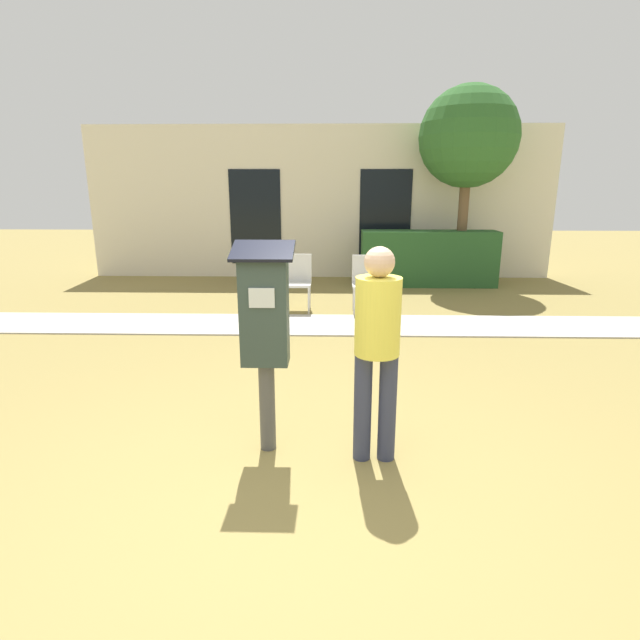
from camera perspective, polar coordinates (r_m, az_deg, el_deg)
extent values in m
plane|color=olive|center=(3.50, -3.57, -19.18)|extent=(40.00, 40.00, 0.00)
cube|color=#B7B2A8|center=(7.27, -0.79, -0.52)|extent=(12.00, 1.10, 0.02)
cube|color=beige|center=(11.09, 0.03, 13.23)|extent=(10.00, 0.24, 3.20)
cube|color=black|center=(11.10, -7.38, 11.56)|extent=(1.10, 0.02, 2.00)
cube|color=black|center=(11.03, 7.46, 11.53)|extent=(1.10, 0.02, 2.00)
cylinder|color=#4C4C4C|center=(3.87, -6.04, -9.78)|extent=(0.12, 0.12, 0.70)
cube|color=#2D3D38|center=(3.62, -6.37, 1.07)|extent=(0.34, 0.22, 0.80)
cube|color=silver|center=(3.48, -6.68, 2.52)|extent=(0.18, 0.01, 0.14)
cube|color=black|center=(3.54, -6.58, 7.88)|extent=(0.44, 0.31, 0.12)
cylinder|color=#333851|center=(3.70, 4.89, -9.90)|extent=(0.13, 0.13, 0.82)
cylinder|color=#333851|center=(3.72, 7.71, -9.88)|extent=(0.13, 0.13, 0.82)
cylinder|color=#EADB4C|center=(3.47, 6.63, 0.40)|extent=(0.32, 0.32, 0.55)
sphere|color=#D8AD8C|center=(3.40, 6.82, 6.61)|extent=(0.21, 0.21, 0.21)
cylinder|color=silver|center=(7.89, -4.06, 2.22)|extent=(0.03, 0.03, 0.42)
cylinder|color=silver|center=(7.87, -1.30, 2.20)|extent=(0.03, 0.03, 0.42)
cylinder|color=silver|center=(8.26, -3.81, 2.81)|extent=(0.03, 0.03, 0.42)
cylinder|color=silver|center=(8.24, -1.18, 2.80)|extent=(0.03, 0.03, 0.42)
cube|color=silver|center=(8.01, -2.61, 4.11)|extent=(0.44, 0.44, 0.04)
cube|color=silver|center=(8.17, -2.53, 6.02)|extent=(0.44, 0.04, 0.44)
cylinder|color=silver|center=(7.78, 3.96, 2.03)|extent=(0.03, 0.03, 0.42)
cylinder|color=silver|center=(7.81, 6.75, 2.00)|extent=(0.03, 0.03, 0.42)
cylinder|color=silver|center=(8.15, 3.85, 2.63)|extent=(0.03, 0.03, 0.42)
cylinder|color=silver|center=(8.17, 6.52, 2.61)|extent=(0.03, 0.03, 0.42)
cube|color=silver|center=(7.93, 5.31, 3.94)|extent=(0.44, 0.44, 0.04)
cube|color=silver|center=(8.08, 5.26, 5.87)|extent=(0.44, 0.04, 0.44)
cube|color=#285628|center=(10.32, 12.29, 6.89)|extent=(2.68, 0.60, 1.10)
cylinder|color=brown|center=(10.52, 15.90, 9.83)|extent=(0.20, 0.20, 2.20)
sphere|color=#2D6028|center=(10.53, 16.63, 19.43)|extent=(1.90, 1.90, 1.90)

